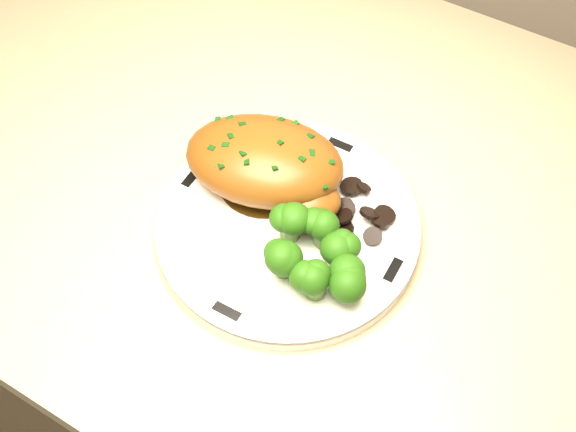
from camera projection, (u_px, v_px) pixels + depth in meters
The scene contains 10 objects.
counter at pixel (187, 277), 1.23m from camera, with size 2.19×0.72×1.07m.
plate at pixel (288, 227), 0.71m from camera, with size 0.26×0.26×0.02m, color white.
rim_accent_0 at pixel (393, 270), 0.67m from camera, with size 0.03×0.01×0.00m, color black.
rim_accent_1 at pixel (340, 145), 0.76m from camera, with size 0.03×0.01×0.00m, color black.
rim_accent_2 at pixel (192, 177), 0.73m from camera, with size 0.03×0.01×0.00m, color black.
rim_accent_3 at pixel (227, 311), 0.65m from camera, with size 0.03×0.01×0.00m, color black.
gravy_pool at pixel (265, 180), 0.73m from camera, with size 0.10×0.10×0.00m, color #37260A.
chicken_breast at pixel (269, 165), 0.71m from camera, with size 0.19×0.15×0.06m.
mushroom_pile at pixel (334, 207), 0.71m from camera, with size 0.09×0.07×0.03m.
broccoli_florets at pixel (318, 252), 0.65m from camera, with size 0.11×0.08×0.04m.
Camera 1 is at (0.73, 1.23, 1.54)m, focal length 45.00 mm.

